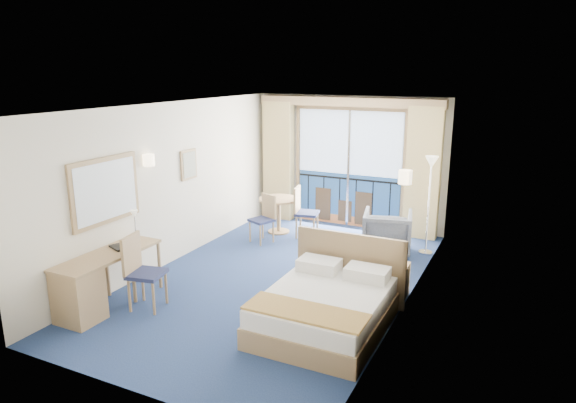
% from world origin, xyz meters
% --- Properties ---
extents(floor, '(6.50, 6.50, 0.00)m').
position_xyz_m(floor, '(0.00, 0.00, 0.00)').
color(floor, navy).
rests_on(floor, ground).
extents(room_walls, '(4.04, 6.54, 2.72)m').
position_xyz_m(room_walls, '(0.00, 0.00, 1.78)').
color(room_walls, beige).
rests_on(room_walls, ground).
extents(balcony_door, '(2.36, 0.03, 2.52)m').
position_xyz_m(balcony_door, '(-0.01, 3.22, 1.14)').
color(balcony_door, navy).
rests_on(balcony_door, room_walls).
extents(curtain_left, '(0.65, 0.22, 2.55)m').
position_xyz_m(curtain_left, '(-1.55, 3.07, 1.28)').
color(curtain_left, tan).
rests_on(curtain_left, room_walls).
extents(curtain_right, '(0.65, 0.22, 2.55)m').
position_xyz_m(curtain_right, '(1.55, 3.07, 1.28)').
color(curtain_right, tan).
rests_on(curtain_right, room_walls).
extents(pelmet, '(3.80, 0.25, 0.18)m').
position_xyz_m(pelmet, '(0.00, 3.10, 2.58)').
color(pelmet, '#9D7755').
rests_on(pelmet, room_walls).
extents(mirror, '(0.05, 1.25, 0.95)m').
position_xyz_m(mirror, '(-1.97, -1.50, 1.55)').
color(mirror, '#9D7755').
rests_on(mirror, room_walls).
extents(wall_print, '(0.04, 0.42, 0.52)m').
position_xyz_m(wall_print, '(-1.97, 0.45, 1.60)').
color(wall_print, '#9D7755').
rests_on(wall_print, room_walls).
extents(sconce_left, '(0.18, 0.18, 0.18)m').
position_xyz_m(sconce_left, '(-1.94, -0.60, 1.85)').
color(sconce_left, '#FFE3B2').
rests_on(sconce_left, room_walls).
extents(sconce_right, '(0.18, 0.18, 0.18)m').
position_xyz_m(sconce_right, '(1.94, -0.15, 1.85)').
color(sconce_right, '#FFE3B2').
rests_on(sconce_right, room_walls).
extents(bed, '(1.60, 1.90, 1.00)m').
position_xyz_m(bed, '(1.25, -1.11, 0.28)').
color(bed, '#9D7755').
rests_on(bed, ground).
extents(nightstand, '(0.38, 0.36, 0.50)m').
position_xyz_m(nightstand, '(1.79, 0.19, 0.25)').
color(nightstand, '#A38156').
rests_on(nightstand, ground).
extents(phone, '(0.20, 0.16, 0.08)m').
position_xyz_m(phone, '(1.80, 0.17, 0.54)').
color(phone, white).
rests_on(phone, nightstand).
extents(armchair, '(1.00, 1.02, 0.77)m').
position_xyz_m(armchair, '(1.21, 1.91, 0.39)').
color(armchair, '#40464E').
rests_on(armchair, ground).
extents(floor_lamp, '(0.24, 0.24, 1.76)m').
position_xyz_m(floor_lamp, '(1.85, 2.19, 1.34)').
color(floor_lamp, silver).
rests_on(floor_lamp, ground).
extents(desk, '(0.55, 1.61, 0.75)m').
position_xyz_m(desk, '(-1.71, -2.25, 0.42)').
color(desk, '#9D7755').
rests_on(desk, ground).
extents(desk_chair, '(0.54, 0.53, 1.04)m').
position_xyz_m(desk_chair, '(-1.26, -1.69, 0.59)').
color(desk_chair, '#20264A').
rests_on(desk_chair, ground).
extents(folder, '(0.36, 0.32, 0.03)m').
position_xyz_m(folder, '(-1.72, -1.56, 0.77)').
color(folder, black).
rests_on(folder, desk).
extents(desk_lamp, '(0.12, 0.12, 0.45)m').
position_xyz_m(desk_lamp, '(-1.72, -1.24, 1.09)').
color(desk_lamp, silver).
rests_on(desk_lamp, desk).
extents(round_table, '(0.79, 0.79, 0.71)m').
position_xyz_m(round_table, '(-1.08, 2.14, 0.54)').
color(round_table, '#9D7755').
rests_on(round_table, ground).
extents(table_chair_a, '(0.51, 0.51, 1.00)m').
position_xyz_m(table_chair_a, '(-0.53, 2.11, 0.56)').
color(table_chair_a, '#20264A').
rests_on(table_chair_a, ground).
extents(table_chair_b, '(0.51, 0.52, 0.91)m').
position_xyz_m(table_chair_b, '(-1.06, 1.52, 0.51)').
color(table_chair_b, '#20264A').
rests_on(table_chair_b, ground).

